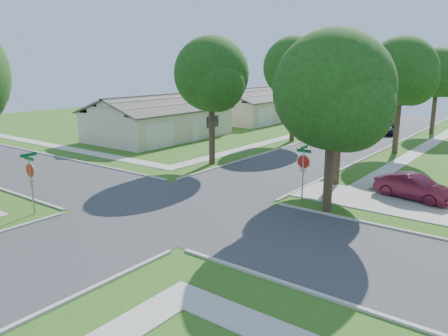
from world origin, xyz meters
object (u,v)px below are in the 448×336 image
object	(u,v)px
tree_e_mid	(402,74)
car_curb_east	(388,128)
car_driveway	(414,187)
tree_e_near	(342,89)
car_curb_west	(366,118)
house_nw_near	(160,122)
stop_sign_sw	(30,173)
stop_sign_ne	(303,164)
house_nw_far	(255,109)
tree_w_far	(348,78)
tree_w_near	(212,78)
tree_ne_corner	(334,96)
tree_e_far	(438,75)
tree_w_mid	(295,70)

from	to	relation	value
tree_e_mid	car_curb_east	distance (m)	11.76
car_driveway	tree_e_near	bearing A→B (deg)	99.18
car_curb_east	car_curb_west	bearing A→B (deg)	121.25
house_nw_near	car_driveway	xyz separation A→B (m)	(25.22, -6.30, -0.85)
house_nw_near	car_curb_west	xyz separation A→B (m)	(12.79, 21.74, -0.78)
stop_sign_sw	stop_sign_ne	xyz separation A→B (m)	(9.40, 9.40, 0.00)
house_nw_far	car_driveway	world-z (taller)	house_nw_far
stop_sign_ne	car_curb_west	xyz separation A→B (m)	(-7.90, 32.03, -1.29)
tree_w_far	house_nw_near	world-z (taller)	tree_w_far
car_curb_east	stop_sign_ne	bearing A→B (deg)	-87.35
stop_sign_ne	tree_w_near	bearing A→B (deg)	155.26
tree_w_near	car_driveway	distance (m)	14.91
car_curb_east	car_curb_west	xyz separation A→B (m)	(-4.40, 6.00, 0.05)
tree_e_near	car_curb_east	bearing A→B (deg)	99.28
tree_e_near	tree_ne_corner	world-z (taller)	tree_ne_corner
car_curb_west	house_nw_near	bearing A→B (deg)	61.75
stop_sign_ne	house_nw_far	world-z (taller)	house_nw_far
tree_w_far	car_curb_west	size ratio (longest dim) A/B	1.58
tree_e_near	house_nw_far	world-z (taller)	tree_e_near
stop_sign_sw	stop_sign_ne	bearing A→B (deg)	45.00
tree_e_far	tree_w_near	bearing A→B (deg)	-110.60
tree_w_near	house_nw_far	size ratio (longest dim) A/B	0.66
tree_ne_corner	house_nw_far	distance (m)	35.90
stop_sign_ne	tree_w_far	size ratio (longest dim) A/B	0.37
tree_e_mid	tree_w_near	xyz separation A→B (m)	(-9.40, -12.00, -0.14)
tree_e_far	car_curb_east	size ratio (longest dim) A/B	2.15
tree_w_far	car_driveway	distance (m)	29.26
stop_sign_ne	tree_e_far	world-z (taller)	tree_e_far
tree_w_near	tree_e_near	bearing A→B (deg)	-0.00
tree_e_far	house_nw_far	bearing A→B (deg)	-174.47
tree_w_mid	tree_w_far	world-z (taller)	tree_w_mid
stop_sign_sw	car_curb_west	bearing A→B (deg)	87.93
tree_w_mid	tree_ne_corner	bearing A→B (deg)	-56.78
tree_w_far	car_curb_west	bearing A→B (deg)	62.00
car_curb_east	car_curb_west	size ratio (longest dim) A/B	0.80
car_driveway	car_curb_west	distance (m)	30.66
car_driveway	car_curb_east	xyz separation A→B (m)	(-8.02, 22.03, 0.03)
stop_sign_ne	tree_w_near	world-z (taller)	tree_w_near
stop_sign_ne	tree_e_near	bearing A→B (deg)	89.32
tree_e_mid	house_nw_near	distance (m)	22.12
tree_e_mid	tree_w_mid	xyz separation A→B (m)	(-9.40, 0.00, 0.24)
tree_e_near	car_curb_east	world-z (taller)	tree_e_near
stop_sign_sw	tree_e_mid	world-z (taller)	tree_e_mid
tree_e_far	tree_w_far	world-z (taller)	tree_e_far
stop_sign_sw	stop_sign_ne	size ratio (longest dim) A/B	1.00
house_nw_near	car_curb_east	distance (m)	23.32
tree_e_mid	tree_e_far	bearing A→B (deg)	90.02
tree_e_near	tree_e_mid	world-z (taller)	tree_e_mid
tree_e_mid	house_nw_far	distance (m)	23.95
stop_sign_sw	tree_w_mid	bearing A→B (deg)	89.87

